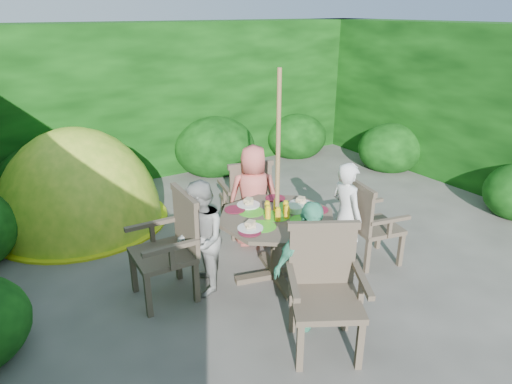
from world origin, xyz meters
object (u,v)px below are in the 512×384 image
child_right (346,216)px  dome_tent (84,222)px  parasol_pole (277,181)px  garden_chair_back (247,196)px  patio_table (277,226)px  garden_chair_front (325,288)px  garden_chair_right (369,222)px  child_left (200,238)px  child_front (308,265)px  garden_chair_left (171,245)px  child_back (254,196)px

child_right → dome_tent: dome_tent is taller
parasol_pole → garden_chair_back: parasol_pole is taller
dome_tent → child_right: bearing=-70.4°
patio_table → parasol_pole: 0.49m
garden_chair_front → child_right: 1.34m
garden_chair_back → parasol_pole: bearing=87.8°
garden_chair_right → patio_table: bearing=87.6°
child_left → child_front: size_ratio=0.98×
child_left → parasol_pole: bearing=93.3°
garden_chair_left → garden_chair_front: garden_chair_left is taller
patio_table → dome_tent: dome_tent is taller
parasol_pole → child_right: parasol_pole is taller
garden_chair_front → child_right: child_right is taller
patio_table → parasol_pole: (-0.00, 0.00, 0.49)m
garden_chair_back → dome_tent: (-1.72, 1.45, -0.51)m
garden_chair_right → garden_chair_front: garden_chair_front is taller
parasol_pole → garden_chair_front: (-0.25, -1.06, -0.55)m
garden_chair_back → child_right: 1.36m
garden_chair_right → garden_chair_back: 1.55m
child_left → child_back: size_ratio=0.95×
parasol_pole → garden_chair_front: bearing=-103.4°
garden_chair_front → dome_tent: bearing=138.0°
garden_chair_back → dome_tent: size_ratio=0.35×
dome_tent → parasol_pole: bearing=-79.8°
garden_chair_front → child_front: 0.30m
child_front → dome_tent: 3.56m
patio_table → child_back: (0.20, 0.77, 0.02)m
child_right → child_front: size_ratio=1.01×
garden_chair_left → child_back: 1.34m
child_back → dome_tent: (-1.64, 1.73, -0.62)m
garden_chair_right → child_back: (-0.86, 1.05, 0.13)m
garden_chair_back → child_right: (0.50, -1.26, 0.09)m
child_back → child_front: (-0.40, -1.55, -0.02)m
garden_chair_right → garden_chair_back: (-0.78, 1.34, 0.02)m
child_left → child_front: bearing=48.3°
patio_table → garden_chair_left: (-1.05, 0.29, -0.06)m
dome_tent → child_left: bearing=-93.5°
parasol_pole → garden_chair_right: bearing=-14.8°
child_right → child_left: child_right is taller
parasol_pole → child_front: size_ratio=1.83×
parasol_pole → child_front: (-0.20, -0.77, -0.50)m
garden_chair_front → dome_tent: dome_tent is taller
garden_chair_back → child_right: size_ratio=0.79×
garden_chair_right → dome_tent: (-2.50, 2.79, -0.50)m
patio_table → garden_chair_right: size_ratio=1.63×
garden_chair_right → child_front: size_ratio=0.77×
garden_chair_right → dome_tent: size_ratio=0.34×
garden_chair_back → child_front: 1.90m
child_right → child_front: 1.13m
garden_chair_back → garden_chair_front: bearing=88.5°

